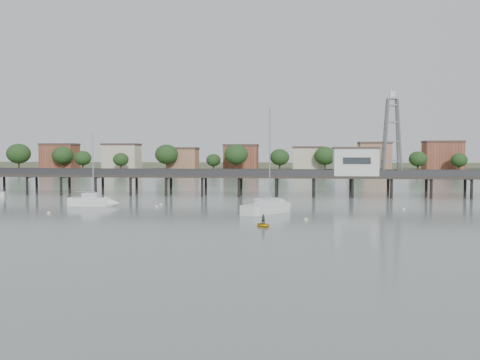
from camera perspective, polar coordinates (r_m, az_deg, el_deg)
The scene contains 10 objects.
ground_plane at distance 44.14m, azimuth -13.49°, elevation -8.00°, with size 500.00×500.00×0.00m, color slate.
pier at distance 101.91m, azimuth -1.94°, elevation 0.43°, with size 150.00×5.00×5.50m.
pier_building at distance 101.24m, azimuth 12.21°, elevation 1.97°, with size 8.40×5.40×5.30m.
lattice_tower at distance 102.12m, azimuth 15.88°, elevation 4.42°, with size 3.20×3.20×15.50m.
sailboat_c at distance 74.84m, azimuth 3.70°, elevation -2.94°, with size 7.52×9.27×15.35m.
sailboat_b at distance 85.71m, azimuth -14.92°, elevation -2.27°, with size 7.32×2.28×12.11m.
yellow_dinghy at distance 60.17m, azimuth 2.49°, elevation -4.99°, with size 1.97×0.57×2.76m, color yellow.
dinghy_occupant at distance 60.17m, azimuth 2.49°, elevation -4.99°, with size 0.42×1.17×0.28m, color black.
mooring_buoys at distance 74.42m, azimuth -2.94°, elevation -3.39°, with size 83.07×19.17×0.39m.
far_shore at distance 280.76m, azimuth 3.49°, elevation 1.48°, with size 500.00×170.00×10.40m.
Camera 1 is at (14.87, -40.72, 8.36)m, focal length 40.00 mm.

